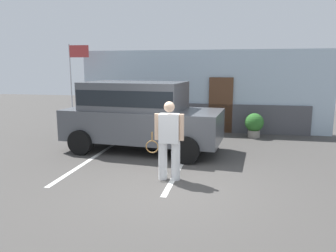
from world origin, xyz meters
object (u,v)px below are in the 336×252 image
Objects in this scene: parked_suv at (140,113)px; tennis_player_man at (169,140)px; potted_plant_by_porch at (254,124)px; flag_pole at (75,72)px.

tennis_player_man is at bearing -54.95° from parked_suv.
flag_pole is at bearing -179.10° from potted_plant_by_porch.
tennis_player_man is at bearing -113.38° from potted_plant_by_porch.
parked_suv is 5.44× the size of potted_plant_by_porch.
potted_plant_by_porch is at bearing 40.92° from parked_suv.
flag_pole reaches higher than parked_suv.
parked_suv is 4.25m from flag_pole.
flag_pole is (-3.29, 2.43, 1.15)m from parked_suv.
tennis_player_man reaches higher than potted_plant_by_porch.
tennis_player_man is (1.37, -2.36, -0.24)m from parked_suv.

